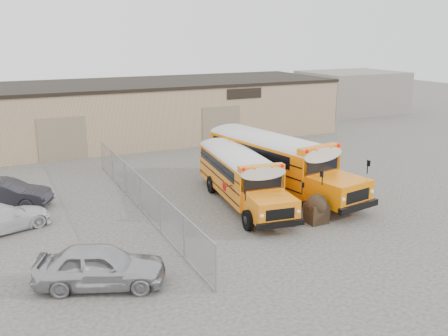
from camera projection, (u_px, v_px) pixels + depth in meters
name	position (u px, v px, depth m)	size (l,w,h in m)	color
ground	(276.00, 211.00, 24.70)	(120.00, 120.00, 0.00)	#3F3D3A
warehouse	(153.00, 109.00, 41.50)	(30.20, 10.20, 4.67)	tan
chainlink_fence	(141.00, 193.00, 24.60)	(0.07, 18.07, 1.81)	#92959A
distant_building_right	(351.00, 92.00, 54.94)	(10.00, 8.00, 4.40)	gray
school_bus_left	(211.00, 150.00, 30.84)	(3.41, 9.35, 2.68)	orange
school_bus_right	(211.00, 139.00, 32.70)	(4.45, 11.02, 3.14)	orange
tarp_bundle	(317.00, 208.00, 23.06)	(1.02, 1.02, 1.39)	black
car_silver	(100.00, 266.00, 17.25)	(1.80, 4.48, 1.53)	#B4B3B8
car_white	(1.00, 218.00, 22.05)	(1.74, 4.29, 1.24)	silver
car_dark	(5.00, 194.00, 25.01)	(1.54, 4.42, 1.46)	#222227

